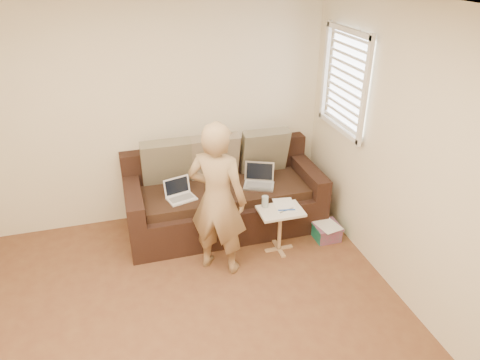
{
  "coord_description": "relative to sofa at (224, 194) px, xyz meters",
  "views": [
    {
      "loc": [
        -0.33,
        -2.49,
        2.93
      ],
      "look_at": [
        0.8,
        1.4,
        0.78
      ],
      "focal_mm": 33.15,
      "sensor_mm": 36.0,
      "label": 1
    }
  ],
  "objects": [
    {
      "name": "scissors",
      "position": [
        0.49,
        -0.66,
        0.09
      ],
      "size": [
        0.19,
        0.13,
        0.02
      ],
      "primitive_type": null,
      "rotation": [
        0.0,
        0.0,
        -0.16
      ],
      "color": "silver",
      "rests_on": "side_table"
    },
    {
      "name": "pillow_right",
      "position": [
        0.55,
        0.23,
        0.37
      ],
      "size": [
        0.55,
        0.28,
        0.57
      ],
      "primitive_type": null,
      "rotation": [
        0.26,
        0.0,
        0.0
      ],
      "color": "brown",
      "rests_on": "sofa"
    },
    {
      "name": "wall_back",
      "position": [
        -0.72,
        0.48,
        0.87
      ],
      "size": [
        4.0,
        0.0,
        4.0
      ],
      "primitive_type": "plane",
      "rotation": [
        1.57,
        0.0,
        0.0
      ],
      "color": "beige",
      "rests_on": "ground"
    },
    {
      "name": "laptop_white",
      "position": [
        -0.51,
        -0.16,
        0.1
      ],
      "size": [
        0.34,
        0.28,
        0.21
      ],
      "primitive_type": null,
      "rotation": [
        0.0,
        0.0,
        0.27
      ],
      "color": "white",
      "rests_on": "sofa"
    },
    {
      "name": "window_blinds",
      "position": [
        1.23,
        -0.27,
        1.28
      ],
      "size": [
        0.12,
        0.88,
        1.08
      ],
      "primitive_type": null,
      "color": "white",
      "rests_on": "wall_right"
    },
    {
      "name": "ceiling",
      "position": [
        -0.72,
        -1.77,
        2.18
      ],
      "size": [
        4.5,
        4.5,
        0.0
      ],
      "primitive_type": "plane",
      "rotation": [
        3.14,
        0.0,
        0.0
      ],
      "color": "white",
      "rests_on": "wall_back"
    },
    {
      "name": "pillow_left",
      "position": [
        -0.6,
        0.25,
        0.37
      ],
      "size": [
        0.55,
        0.29,
        0.57
      ],
      "primitive_type": null,
      "rotation": [
        0.28,
        0.0,
        0.0
      ],
      "color": "brown",
      "rests_on": "sofa"
    },
    {
      "name": "laptop_silver",
      "position": [
        0.37,
        -0.11,
        0.1
      ],
      "size": [
        0.41,
        0.36,
        0.22
      ],
      "primitive_type": null,
      "rotation": [
        0.0,
        0.0,
        -0.42
      ],
      "color": "#B7BABC",
      "rests_on": "sofa"
    },
    {
      "name": "paper_on_table",
      "position": [
        0.51,
        -0.55,
        0.08
      ],
      "size": [
        0.25,
        0.33,
        0.0
      ],
      "primitive_type": null,
      "rotation": [
        0.0,
        0.0,
        -0.14
      ],
      "color": "white",
      "rests_on": "side_table"
    },
    {
      "name": "striped_box",
      "position": [
        1.03,
        -0.58,
        -0.33
      ],
      "size": [
        0.29,
        0.29,
        0.18
      ],
      "primitive_type": null,
      "color": "#D41F73",
      "rests_on": "ground"
    },
    {
      "name": "sofa",
      "position": [
        0.0,
        0.0,
        0.0
      ],
      "size": [
        2.2,
        0.95,
        0.85
      ],
      "primitive_type": null,
      "color": "black",
      "rests_on": "ground"
    },
    {
      "name": "person",
      "position": [
        -0.25,
        -0.73,
        0.37
      ],
      "size": [
        0.7,
        0.65,
        1.59
      ],
      "primitive_type": "imported",
      "rotation": [
        0.0,
        0.0,
        2.55
      ],
      "color": "#9A8354",
      "rests_on": "ground"
    },
    {
      "name": "side_table",
      "position": [
        0.44,
        -0.63,
        -0.17
      ],
      "size": [
        0.46,
        0.32,
        0.5
      ],
      "primitive_type": null,
      "color": "silver",
      "rests_on": "ground"
    },
    {
      "name": "floor",
      "position": [
        -0.72,
        -1.77,
        -0.42
      ],
      "size": [
        4.5,
        4.5,
        0.0
      ],
      "primitive_type": "plane",
      "color": "brown",
      "rests_on": "ground"
    },
    {
      "name": "pillow_mid",
      "position": [
        -0.05,
        0.23,
        0.37
      ],
      "size": [
        0.55,
        0.27,
        0.57
      ],
      "primitive_type": null,
      "rotation": [
        0.24,
        0.0,
        0.0
      ],
      "color": "#6C604D",
      "rests_on": "sofa"
    },
    {
      "name": "drinking_glass",
      "position": [
        0.31,
        -0.52,
        0.14
      ],
      "size": [
        0.07,
        0.07,
        0.12
      ],
      "primitive_type": null,
      "color": "silver",
      "rests_on": "side_table"
    },
    {
      "name": "wall_right",
      "position": [
        1.28,
        -1.77,
        0.87
      ],
      "size": [
        0.0,
        4.5,
        4.5
      ],
      "primitive_type": "plane",
      "rotation": [
        1.57,
        0.0,
        -1.57
      ],
      "color": "beige",
      "rests_on": "ground"
    }
  ]
}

